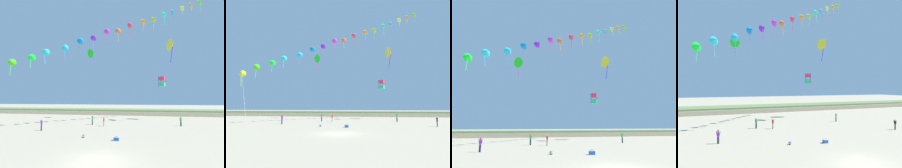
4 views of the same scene
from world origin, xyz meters
The scene contains 13 objects.
ground_plane centered at (0.00, 0.00, 0.00)m, with size 240.00×240.00×0.00m, color tan.
dune_ridge centered at (0.00, 39.48, 0.72)m, with size 120.00×9.49×1.45m.
person_near_left centered at (-5.59, 17.31, 0.93)m, with size 0.45×0.46×1.62m.
person_near_right centered at (-3.25, 16.15, 0.90)m, with size 0.31×0.52×1.55m.
person_mid_center centered at (13.82, 9.23, 0.90)m, with size 0.21×0.54×1.56m.
person_far_left centered at (-11.15, 10.53, 0.91)m, with size 0.52×0.33×1.58m.
person_far_right centered at (9.41, 18.29, 0.90)m, with size 0.54×0.25×1.55m.
kite_banner_string centered at (-0.74, 17.90, 17.36)m, with size 35.10×20.40×26.82m.
large_kite_low_lead centered at (8.86, 22.18, 15.03)m, with size 1.63×2.39×4.59m.
large_kite_mid_trail centered at (7.32, 25.90, 8.26)m, with size 1.58×1.58×2.08m.
large_kite_high_solo centered at (-8.08, 24.52, 14.74)m, with size 2.27×2.01×3.75m.
beach_cooler centered at (0.35, 6.60, 0.21)m, with size 0.58×0.41×0.46m.
beach_ball centered at (-3.67, 7.38, 0.18)m, with size 0.36×0.36×0.36m.
Camera 4 is at (-11.33, -13.47, 6.39)m, focal length 32.00 mm.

